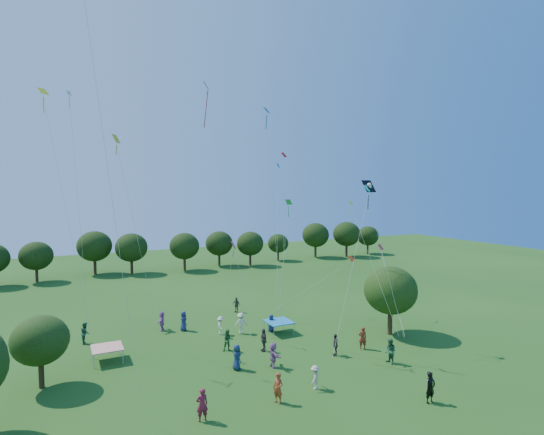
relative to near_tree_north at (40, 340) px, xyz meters
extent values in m
cylinder|color=#422B19|center=(0.00, 0.00, -2.34)|extent=(0.34, 0.34, 1.67)
ellipsoid|color=#213D11|center=(0.00, 0.00, 0.01)|extent=(3.56, 3.56, 3.20)
cylinder|color=#422B19|center=(27.54, -2.21, -2.16)|extent=(0.41, 0.41, 2.01)
ellipsoid|color=#213D11|center=(27.54, -2.21, 0.84)|extent=(4.69, 4.69, 4.23)
cylinder|color=#422B19|center=(-1.90, 36.52, -2.25)|extent=(0.38, 0.38, 1.84)
ellipsoid|color=black|center=(-1.90, 36.52, 0.55)|extent=(4.42, 4.42, 3.98)
cylinder|color=#422B19|center=(5.83, 38.91, -2.10)|extent=(0.44, 0.44, 2.14)
ellipsoid|color=black|center=(5.83, 38.91, 1.16)|extent=(5.14, 5.14, 4.63)
cylinder|color=#422B19|center=(10.93, 36.74, -2.16)|extent=(0.42, 0.42, 2.03)
ellipsoid|color=black|center=(10.93, 36.74, 0.92)|extent=(4.86, 4.86, 4.37)
cylinder|color=#422B19|center=(18.90, 35.62, -2.19)|extent=(0.40, 0.40, 1.96)
ellipsoid|color=black|center=(18.90, 35.62, 0.79)|extent=(4.71, 4.71, 4.24)
cylinder|color=#422B19|center=(25.28, 37.16, -2.21)|extent=(0.39, 0.39, 1.91)
ellipsoid|color=black|center=(25.28, 37.16, 0.70)|extent=(4.59, 4.59, 4.13)
cylinder|color=#422B19|center=(30.08, 34.98, -2.22)|extent=(0.39, 0.39, 1.89)
ellipsoid|color=black|center=(30.08, 34.98, 0.65)|extent=(4.54, 4.54, 4.08)
cylinder|color=#422B19|center=(36.74, 37.52, -2.38)|extent=(0.33, 0.33, 1.58)
ellipsoid|color=black|center=(36.74, 37.52, 0.03)|extent=(3.80, 3.80, 3.42)
cylinder|color=#422B19|center=(44.93, 37.76, -2.10)|extent=(0.44, 0.44, 2.13)
ellipsoid|color=black|center=(44.93, 37.76, 1.14)|extent=(5.12, 5.12, 4.61)
cylinder|color=#422B19|center=(50.76, 35.77, -2.08)|extent=(0.45, 0.45, 2.18)
ellipsoid|color=black|center=(50.76, 35.77, 1.24)|extent=(5.24, 5.24, 4.72)
cylinder|color=#422B19|center=(56.79, 36.82, -2.26)|extent=(0.37, 0.37, 1.81)
ellipsoid|color=black|center=(56.79, 36.82, 0.49)|extent=(4.35, 4.35, 3.91)
cube|color=#E5481B|center=(4.27, 2.68, -2.12)|extent=(2.20, 2.20, 0.08)
cylinder|color=#999999|center=(3.27, 1.68, -2.62)|extent=(0.05, 0.05, 1.10)
cylinder|color=#999999|center=(5.27, 1.68, -2.62)|extent=(0.05, 0.05, 1.10)
cylinder|color=#999999|center=(3.27, 3.68, -2.62)|extent=(0.05, 0.05, 1.10)
cylinder|color=#999999|center=(5.27, 3.68, -2.62)|extent=(0.05, 0.05, 1.10)
cube|color=#1C78BB|center=(18.78, 2.53, -2.12)|extent=(2.20, 2.20, 0.08)
cylinder|color=#999999|center=(17.78, 1.53, -2.62)|extent=(0.05, 0.05, 1.10)
cylinder|color=#999999|center=(19.78, 1.53, -2.62)|extent=(0.05, 0.05, 1.10)
cylinder|color=#999999|center=(17.78, 3.53, -2.62)|extent=(0.05, 0.05, 1.10)
cylinder|color=#999999|center=(19.78, 3.53, -2.62)|extent=(0.05, 0.05, 1.10)
imported|color=black|center=(21.23, -12.76, -2.21)|extent=(0.74, 0.50, 1.91)
imported|color=#1A2C4D|center=(12.47, -3.06, -2.26)|extent=(0.61, 0.96, 1.82)
imported|color=#A0391D|center=(12.93, -8.67, -2.24)|extent=(0.71, 0.82, 1.86)
imported|color=#225136|center=(2.97, 7.52, -2.27)|extent=(0.51, 0.90, 1.79)
imported|color=#BFAA99|center=(15.93, -8.10, -2.40)|extent=(1.06, 0.99, 1.54)
imported|color=#3F3B32|center=(17.76, 10.36, -2.38)|extent=(0.85, 1.00, 1.57)
imported|color=#A762A8|center=(9.43, 7.89, -2.26)|extent=(1.17, 1.79, 1.81)
imported|color=navy|center=(18.35, 3.23, -2.38)|extent=(0.82, 0.50, 1.57)
imported|color=maroon|center=(23.12, -3.91, -2.26)|extent=(0.80, 0.67, 1.82)
imported|color=#265936|center=(23.06, -7.21, -2.22)|extent=(0.58, 0.97, 1.89)
imported|color=beige|center=(15.69, 3.99, -2.23)|extent=(1.31, 0.80, 1.87)
imported|color=#3F3633|center=(20.35, -4.05, -2.32)|extent=(0.84, 1.09, 1.70)
imported|color=#AA639F|center=(15.02, -3.88, -2.25)|extent=(0.74, 1.76, 1.84)
imported|color=navy|center=(11.23, 7.01, -2.27)|extent=(0.65, 0.96, 1.79)
imported|color=maroon|center=(8.21, -8.55, -2.23)|extent=(0.71, 0.47, 1.88)
imported|color=#285E2A|center=(13.16, 0.55, -2.30)|extent=(0.93, 0.61, 1.74)
imported|color=beige|center=(13.93, 4.50, -2.35)|extent=(0.70, 1.14, 1.63)
imported|color=#423935|center=(15.71, -0.74, -2.25)|extent=(0.55, 1.10, 1.83)
cube|color=black|center=(24.51, -2.71, 10.07)|extent=(1.28, 0.85, 1.01)
cube|color=black|center=(24.51, -2.66, 8.73)|extent=(0.20, 0.25, 1.18)
sphere|color=white|center=(24.51, -2.77, 10.17)|extent=(0.37, 0.37, 0.37)
cylinder|color=white|center=(24.51, -2.77, 9.89)|extent=(0.26, 0.51, 0.33)
cylinder|color=white|center=(24.51, -2.77, 9.89)|extent=(0.26, 0.51, 0.33)
cylinder|color=beige|center=(21.27, -4.86, 3.85)|extent=(6.50, 4.33, 11.45)
cube|color=red|center=(12.41, 3.31, 18.34)|extent=(0.65, 0.76, 0.60)
cube|color=red|center=(12.41, 3.36, 16.42)|extent=(0.22, 0.63, 2.94)
cylinder|color=beige|center=(13.17, 0.27, 8.10)|extent=(1.53, 6.11, 19.93)
cube|color=red|center=(17.45, -0.88, 12.55)|extent=(0.41, 0.54, 0.38)
cylinder|color=beige|center=(17.85, -0.14, 5.24)|extent=(0.82, 1.51, 14.21)
cube|color=#FF410D|center=(27.61, 3.61, 2.81)|extent=(0.77, 0.63, 0.54)
cylinder|color=beige|center=(23.66, 4.43, 0.33)|extent=(7.91, 1.67, 4.42)
cube|color=yellow|center=(0.49, 6.44, 17.29)|extent=(0.85, 0.83, 0.52)
cube|color=yellow|center=(0.49, 6.49, 16.25)|extent=(0.08, 0.27, 1.17)
cylinder|color=beige|center=(1.87, 6.22, 7.56)|extent=(2.78, 0.45, 18.87)
cylinder|color=beige|center=(3.84, -8.20, 8.71)|extent=(2.47, 1.69, 21.17)
cube|color=#1162AD|center=(16.33, -0.06, 16.09)|extent=(0.70, 0.68, 0.47)
cube|color=#1162AD|center=(16.33, -0.01, 15.16)|extent=(0.08, 0.25, 1.09)
cylinder|color=beige|center=(17.24, 0.37, 6.99)|extent=(1.85, 0.88, 17.71)
cube|color=#851674|center=(14.51, 2.71, 5.07)|extent=(0.39, 0.72, 0.63)
cube|color=#851674|center=(14.51, 2.76, 4.34)|extent=(0.13, 0.15, 0.59)
cylinder|color=beige|center=(14.41, 3.75, 1.46)|extent=(0.21, 2.09, 6.65)
cube|color=silver|center=(2.34, 9.56, 17.96)|extent=(0.43, 0.46, 0.39)
cube|color=silver|center=(2.34, 9.61, 17.18)|extent=(0.08, 0.23, 1.01)
cylinder|color=beige|center=(2.77, 7.58, 7.96)|extent=(0.88, 3.97, 19.66)
cube|color=#0ED8AD|center=(23.88, -3.24, 9.90)|extent=(0.75, 0.68, 0.51)
cylinder|color=beige|center=(24.60, -4.74, 3.88)|extent=(1.46, 3.02, 11.50)
cube|color=#BE0B2F|center=(30.39, 2.47, 3.97)|extent=(0.75, 0.64, 0.56)
cylinder|color=beige|center=(28.00, -1.80, 0.91)|extent=(4.80, 8.55, 5.58)
cube|color=#FFB60D|center=(5.32, 3.15, 13.59)|extent=(0.70, 0.82, 0.65)
cube|color=#FFB60D|center=(5.32, 3.20, 12.75)|extent=(0.10, 0.18, 0.75)
cylinder|color=beige|center=(6.83, 3.70, 5.71)|extent=(3.05, 1.14, 15.16)
cube|color=#ECFF16|center=(24.43, -0.37, 8.61)|extent=(0.53, 0.63, 0.43)
cube|color=#ECFF16|center=(24.43, -0.32, 7.61)|extent=(0.17, 0.29, 1.29)
cylinder|color=beige|center=(24.84, -3.08, 3.26)|extent=(0.84, 5.42, 10.26)
cube|color=#167D19|center=(23.01, 8.46, 8.48)|extent=(0.71, 0.48, 0.54)
cube|color=#167D19|center=(23.01, 8.51, 7.48)|extent=(0.21, 0.24, 1.15)
cylinder|color=beige|center=(21.52, 6.70, 3.17)|extent=(3.00, 3.55, 10.08)
cube|color=#1590D7|center=(22.43, 9.77, 12.39)|extent=(0.51, 0.49, 0.45)
cylinder|color=beige|center=(21.16, 7.47, 5.16)|extent=(2.57, 4.61, 14.06)
camera|label=1|loc=(1.51, -30.82, 9.75)|focal=28.00mm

